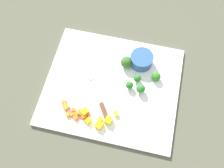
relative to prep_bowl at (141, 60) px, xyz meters
name	(u,v)px	position (x,y,z in m)	size (l,w,h in m)	color
ground_plane	(112,87)	(-0.08, -0.11, -0.03)	(4.00, 4.00, 0.00)	#525444
cutting_board	(112,86)	(-0.08, -0.11, -0.03)	(0.44, 0.38, 0.01)	white
prep_bowl	(141,60)	(0.00, 0.00, 0.00)	(0.08, 0.08, 0.04)	#2E5891
chef_knife	(96,90)	(-0.13, -0.14, -0.01)	(0.20, 0.30, 0.02)	silver
carrot_dice_0	(88,114)	(-0.13, -0.23, -0.01)	(0.01, 0.01, 0.01)	orange
carrot_dice_1	(76,118)	(-0.17, -0.25, -0.01)	(0.01, 0.01, 0.01)	orange
carrot_dice_2	(64,102)	(-0.22, -0.20, -0.01)	(0.01, 0.01, 0.01)	orange
carrot_dice_3	(77,114)	(-0.16, -0.23, -0.01)	(0.01, 0.01, 0.01)	orange
carrot_dice_4	(68,115)	(-0.19, -0.24, -0.01)	(0.01, 0.01, 0.01)	orange
carrot_dice_5	(71,115)	(-0.18, -0.24, -0.02)	(0.01, 0.01, 0.01)	orange
carrot_dice_6	(84,116)	(-0.14, -0.23, -0.01)	(0.02, 0.02, 0.02)	orange
carrot_dice_7	(66,107)	(-0.21, -0.22, -0.01)	(0.02, 0.02, 0.02)	orange
carrot_dice_8	(81,112)	(-0.15, -0.23, -0.01)	(0.02, 0.02, 0.02)	orange
carrot_dice_9	(73,110)	(-0.18, -0.22, -0.01)	(0.01, 0.01, 0.01)	orange
pepper_dice_0	(99,125)	(-0.09, -0.25, -0.01)	(0.02, 0.02, 0.02)	yellow
pepper_dice_1	(85,112)	(-0.14, -0.22, -0.01)	(0.02, 0.02, 0.02)	yellow
pepper_dice_2	(100,119)	(-0.09, -0.23, -0.01)	(0.01, 0.01, 0.01)	yellow
pepper_dice_3	(108,120)	(-0.06, -0.23, -0.01)	(0.02, 0.02, 0.02)	yellow
pepper_dice_4	(116,114)	(-0.04, -0.20, -0.01)	(0.01, 0.02, 0.01)	yellow
pepper_dice_5	(88,121)	(-0.12, -0.25, -0.01)	(0.02, 0.01, 0.02)	yellow
broccoli_floret_0	(137,78)	(0.00, -0.07, 0.00)	(0.02, 0.02, 0.03)	#89AD5E
broccoli_floret_1	(141,88)	(0.02, -0.11, 0.00)	(0.03, 0.03, 0.04)	#80B46C
broccoli_floret_2	(126,62)	(-0.05, -0.02, 0.00)	(0.04, 0.04, 0.04)	#8FB460
broccoli_floret_3	(156,77)	(0.06, -0.05, 0.00)	(0.03, 0.03, 0.03)	#8CB268
broccoli_floret_4	(129,85)	(-0.02, -0.10, 0.00)	(0.02, 0.02, 0.03)	#84AE5B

